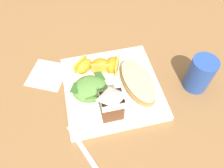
{
  "coord_description": "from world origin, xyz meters",
  "views": [
    {
      "loc": [
        0.08,
        0.35,
        0.54
      ],
      "look_at": [
        0.0,
        0.0,
        0.03
      ],
      "focal_mm": 34.19,
      "sensor_mm": 36.0,
      "label": 1
    }
  ],
  "objects_px": {
    "cheesy_pizza_bread": "(137,82)",
    "orange_wedge_rear": "(84,66)",
    "milk_carton": "(112,103)",
    "drinking_blue_cup": "(200,74)",
    "paper_napkin": "(47,75)",
    "orange_wedge_front": "(112,65)",
    "metal_fork": "(91,160)",
    "orange_wedge_middle": "(101,65)",
    "green_salad_pile": "(90,89)",
    "white_plate": "(112,87)"
  },
  "relations": [
    {
      "from": "orange_wedge_rear",
      "to": "drinking_blue_cup",
      "type": "height_order",
      "value": "drinking_blue_cup"
    },
    {
      "from": "green_salad_pile",
      "to": "paper_napkin",
      "type": "distance_m",
      "value": 0.17
    },
    {
      "from": "milk_carton",
      "to": "paper_napkin",
      "type": "distance_m",
      "value": 0.26
    },
    {
      "from": "drinking_blue_cup",
      "to": "milk_carton",
      "type": "bearing_deg",
      "value": 10.2
    },
    {
      "from": "paper_napkin",
      "to": "metal_fork",
      "type": "height_order",
      "value": "metal_fork"
    },
    {
      "from": "orange_wedge_rear",
      "to": "metal_fork",
      "type": "bearing_deg",
      "value": 84.03
    },
    {
      "from": "white_plate",
      "to": "green_salad_pile",
      "type": "relative_size",
      "value": 2.57
    },
    {
      "from": "orange_wedge_middle",
      "to": "orange_wedge_rear",
      "type": "xyz_separation_m",
      "value": [
        0.05,
        -0.01,
        0.0
      ]
    },
    {
      "from": "green_salad_pile",
      "to": "orange_wedge_front",
      "type": "height_order",
      "value": "green_salad_pile"
    },
    {
      "from": "orange_wedge_front",
      "to": "paper_napkin",
      "type": "bearing_deg",
      "value": -9.85
    },
    {
      "from": "white_plate",
      "to": "drinking_blue_cup",
      "type": "distance_m",
      "value": 0.26
    },
    {
      "from": "white_plate",
      "to": "metal_fork",
      "type": "xyz_separation_m",
      "value": [
        0.1,
        0.2,
        -0.01
      ]
    },
    {
      "from": "orange_wedge_rear",
      "to": "metal_fork",
      "type": "relative_size",
      "value": 0.38
    },
    {
      "from": "white_plate",
      "to": "cheesy_pizza_bread",
      "type": "bearing_deg",
      "value": 167.35
    },
    {
      "from": "metal_fork",
      "to": "orange_wedge_rear",
      "type": "bearing_deg",
      "value": -95.97
    },
    {
      "from": "green_salad_pile",
      "to": "paper_napkin",
      "type": "bearing_deg",
      "value": -41.26
    },
    {
      "from": "orange_wedge_rear",
      "to": "paper_napkin",
      "type": "height_order",
      "value": "orange_wedge_rear"
    },
    {
      "from": "orange_wedge_middle",
      "to": "paper_napkin",
      "type": "relative_size",
      "value": 0.61
    },
    {
      "from": "orange_wedge_front",
      "to": "cheesy_pizza_bread",
      "type": "bearing_deg",
      "value": 125.47
    },
    {
      "from": "white_plate",
      "to": "milk_carton",
      "type": "bearing_deg",
      "value": 76.66
    },
    {
      "from": "drinking_blue_cup",
      "to": "white_plate",
      "type": "bearing_deg",
      "value": -9.66
    },
    {
      "from": "orange_wedge_middle",
      "to": "drinking_blue_cup",
      "type": "relative_size",
      "value": 0.61
    },
    {
      "from": "paper_napkin",
      "to": "orange_wedge_front",
      "type": "bearing_deg",
      "value": 170.15
    },
    {
      "from": "milk_carton",
      "to": "metal_fork",
      "type": "xyz_separation_m",
      "value": [
        0.08,
        0.1,
        -0.07
      ]
    },
    {
      "from": "white_plate",
      "to": "metal_fork",
      "type": "relative_size",
      "value": 1.55
    },
    {
      "from": "green_salad_pile",
      "to": "drinking_blue_cup",
      "type": "height_order",
      "value": "drinking_blue_cup"
    },
    {
      "from": "orange_wedge_middle",
      "to": "metal_fork",
      "type": "xyz_separation_m",
      "value": [
        0.08,
        0.27,
        -0.03
      ]
    },
    {
      "from": "cheesy_pizza_bread",
      "to": "orange_wedge_middle",
      "type": "relative_size",
      "value": 2.68
    },
    {
      "from": "cheesy_pizza_bread",
      "to": "orange_wedge_rear",
      "type": "height_order",
      "value": "orange_wedge_rear"
    },
    {
      "from": "milk_carton",
      "to": "paper_napkin",
      "type": "height_order",
      "value": "milk_carton"
    },
    {
      "from": "cheesy_pizza_bread",
      "to": "orange_wedge_front",
      "type": "xyz_separation_m",
      "value": [
        0.06,
        -0.08,
        0.0
      ]
    },
    {
      "from": "milk_carton",
      "to": "drinking_blue_cup",
      "type": "bearing_deg",
      "value": -169.8
    },
    {
      "from": "orange_wedge_rear",
      "to": "metal_fork",
      "type": "xyz_separation_m",
      "value": [
        0.03,
        0.27,
        -0.03
      ]
    },
    {
      "from": "orange_wedge_rear",
      "to": "green_salad_pile",
      "type": "bearing_deg",
      "value": 92.88
    },
    {
      "from": "paper_napkin",
      "to": "drinking_blue_cup",
      "type": "height_order",
      "value": "drinking_blue_cup"
    },
    {
      "from": "cheesy_pizza_bread",
      "to": "paper_napkin",
      "type": "xyz_separation_m",
      "value": [
        0.26,
        -0.11,
        -0.03
      ]
    },
    {
      "from": "orange_wedge_middle",
      "to": "paper_napkin",
      "type": "height_order",
      "value": "orange_wedge_middle"
    },
    {
      "from": "green_salad_pile",
      "to": "orange_wedge_middle",
      "type": "bearing_deg",
      "value": -121.01
    },
    {
      "from": "white_plate",
      "to": "cheesy_pizza_bread",
      "type": "relative_size",
      "value": 1.56
    },
    {
      "from": "milk_carton",
      "to": "orange_wedge_rear",
      "type": "distance_m",
      "value": 0.18
    },
    {
      "from": "orange_wedge_front",
      "to": "orange_wedge_rear",
      "type": "height_order",
      "value": "same"
    },
    {
      "from": "drinking_blue_cup",
      "to": "orange_wedge_rear",
      "type": "bearing_deg",
      "value": -20.61
    },
    {
      "from": "metal_fork",
      "to": "cheesy_pizza_bread",
      "type": "bearing_deg",
      "value": -133.87
    },
    {
      "from": "cheesy_pizza_bread",
      "to": "orange_wedge_rear",
      "type": "relative_size",
      "value": 2.63
    },
    {
      "from": "orange_wedge_rear",
      "to": "milk_carton",
      "type": "bearing_deg",
      "value": 106.23
    },
    {
      "from": "cheesy_pizza_bread",
      "to": "milk_carton",
      "type": "height_order",
      "value": "milk_carton"
    },
    {
      "from": "orange_wedge_middle",
      "to": "paper_napkin",
      "type": "xyz_separation_m",
      "value": [
        0.17,
        -0.03,
        -0.03
      ]
    },
    {
      "from": "cheesy_pizza_bread",
      "to": "metal_fork",
      "type": "relative_size",
      "value": 1.0
    },
    {
      "from": "green_salad_pile",
      "to": "metal_fork",
      "type": "bearing_deg",
      "value": 79.99
    },
    {
      "from": "cheesy_pizza_bread",
      "to": "orange_wedge_rear",
      "type": "distance_m",
      "value": 0.17
    }
  ]
}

